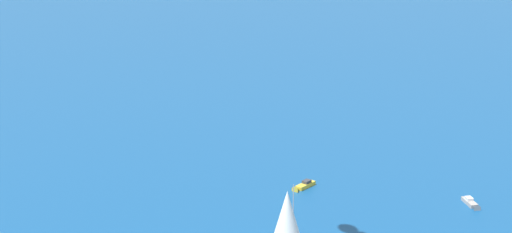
{
  "coord_description": "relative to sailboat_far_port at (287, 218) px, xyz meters",
  "views": [
    {
      "loc": [
        -44.82,
        103.14,
        63.45
      ],
      "look_at": [
        0.0,
        0.0,
        29.79
      ],
      "focal_mm": 62.08,
      "sensor_mm": 36.0,
      "label": 1
    }
  ],
  "objects": [
    {
      "name": "motorboat_ahead",
      "position": [
        -25.11,
        -30.37,
        -4.69
      ],
      "size": [
        4.37,
        5.36,
        1.61
      ],
      "color": "#9E9993",
      "rests_on": "ground_plane"
    },
    {
      "name": "sailboat_far_port",
      "position": [
        0.0,
        0.0,
        0.0
      ],
      "size": [
        8.74,
        4.86,
        11.23
      ],
      "color": "black",
      "rests_on": "ground_plane"
    },
    {
      "name": "motorboat_inshore",
      "position": [
        6.96,
        -26.2,
        -4.66
      ],
      "size": [
        3.09,
        6.07,
        1.71
      ],
      "color": "gold",
      "rests_on": "ground_plane"
    }
  ]
}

